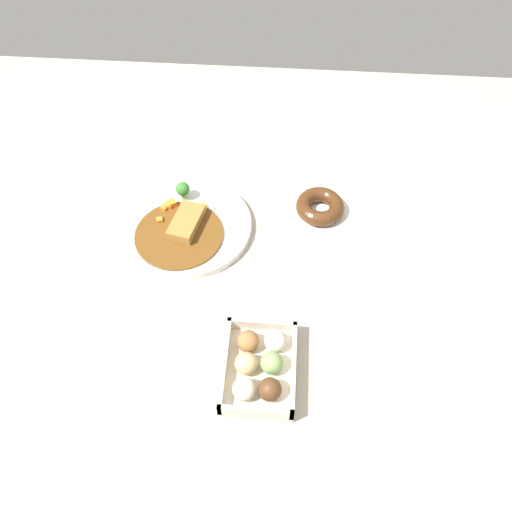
% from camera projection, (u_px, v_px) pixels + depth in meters
% --- Properties ---
extents(ground_plane, '(1.60, 1.60, 0.00)m').
position_uv_depth(ground_plane, '(223.00, 288.00, 1.10)').
color(ground_plane, '#B2A893').
extents(curry_plate, '(0.29, 0.29, 0.06)m').
position_uv_depth(curry_plate, '(187.00, 226.00, 1.19)').
color(curry_plate, white).
rests_on(curry_plate, ground_plane).
extents(donut_box, '(0.18, 0.13, 0.05)m').
position_uv_depth(donut_box, '(259.00, 367.00, 0.97)').
color(donut_box, beige).
rests_on(donut_box, ground_plane).
extents(chocolate_ring_donut, '(0.15, 0.15, 0.04)m').
position_uv_depth(chocolate_ring_donut, '(320.00, 207.00, 1.22)').
color(chocolate_ring_donut, white).
rests_on(chocolate_ring_donut, ground_plane).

